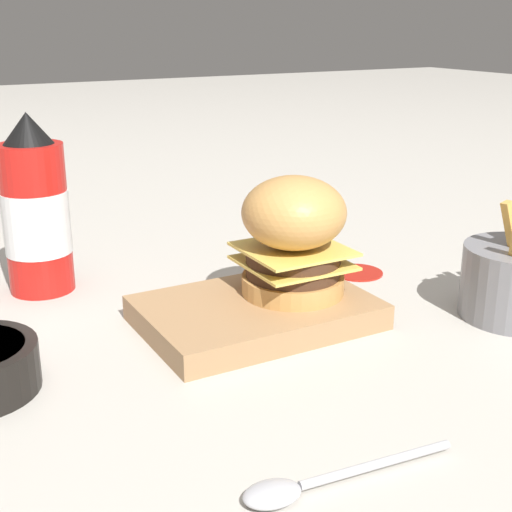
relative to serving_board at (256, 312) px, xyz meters
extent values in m
plane|color=#B7B2A8|center=(0.01, -0.04, -0.01)|extent=(6.00, 6.00, 0.00)
cube|color=#A37A51|center=(0.00, 0.00, 0.00)|extent=(0.24, 0.16, 0.03)
cylinder|color=tan|center=(-0.05, 0.00, 0.02)|extent=(0.11, 0.11, 0.02)
cylinder|color=#422819|center=(-0.05, 0.00, 0.04)|extent=(0.10, 0.10, 0.01)
cube|color=#EAC656|center=(-0.05, 0.00, 0.05)|extent=(0.11, 0.11, 0.00)
cylinder|color=#422819|center=(-0.05, 0.00, 0.06)|extent=(0.10, 0.10, 0.01)
cube|color=#EAC656|center=(-0.05, 0.00, 0.06)|extent=(0.11, 0.11, 0.00)
ellipsoid|color=tan|center=(-0.05, 0.00, 0.10)|extent=(0.11, 0.11, 0.08)
cylinder|color=red|center=(0.17, -0.21, 0.07)|extent=(0.08, 0.08, 0.18)
cylinder|color=silver|center=(0.17, -0.21, 0.07)|extent=(0.08, 0.08, 0.07)
cone|color=black|center=(0.17, -0.21, 0.18)|extent=(0.06, 0.06, 0.04)
cylinder|color=#B2B2B7|center=(0.05, 0.27, -0.01)|extent=(0.12, 0.02, 0.01)
ellipsoid|color=#B2B2B7|center=(0.13, 0.26, -0.01)|extent=(0.04, 0.03, 0.01)
cylinder|color=#B21E14|center=(-0.19, -0.08, -0.01)|extent=(0.06, 0.06, 0.00)
camera|label=1|loc=(0.34, 0.61, 0.30)|focal=50.00mm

